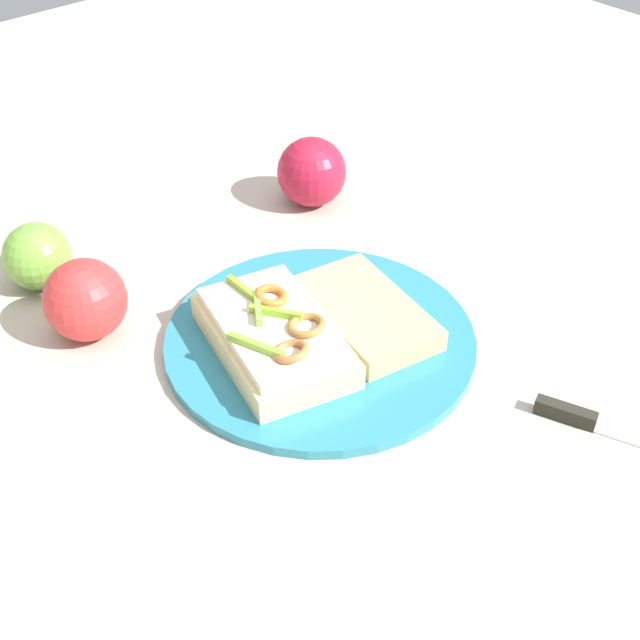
% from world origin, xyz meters
% --- Properties ---
extents(ground_plane, '(2.00, 2.00, 0.00)m').
position_xyz_m(ground_plane, '(0.00, 0.00, 0.00)').
color(ground_plane, '#BAAC98').
rests_on(ground_plane, ground).
extents(plate, '(0.30, 0.30, 0.01)m').
position_xyz_m(plate, '(0.00, 0.00, 0.01)').
color(plate, teal).
rests_on(plate, ground_plane).
extents(sandwich, '(0.14, 0.19, 0.05)m').
position_xyz_m(sandwich, '(0.05, -0.01, 0.03)').
color(sandwich, beige).
rests_on(sandwich, plate).
extents(bread_slice_side, '(0.11, 0.16, 0.02)m').
position_xyz_m(bread_slice_side, '(-0.05, 0.01, 0.02)').
color(bread_slice_side, tan).
rests_on(bread_slice_side, plate).
extents(apple_0, '(0.11, 0.11, 0.08)m').
position_xyz_m(apple_0, '(0.16, -0.16, 0.04)').
color(apple_0, red).
rests_on(apple_0, ground_plane).
extents(apple_1, '(0.08, 0.08, 0.08)m').
position_xyz_m(apple_1, '(-0.17, -0.20, 0.04)').
color(apple_1, '#B01932').
rests_on(apple_1, ground_plane).
extents(apple_2, '(0.10, 0.10, 0.07)m').
position_xyz_m(apple_2, '(0.15, -0.26, 0.04)').
color(apple_2, '#6CA639').
rests_on(apple_2, ground_plane).
extents(knife, '(0.05, 0.11, 0.01)m').
position_xyz_m(knife, '(-0.10, 0.23, 0.01)').
color(knife, silver).
rests_on(knife, ground_plane).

